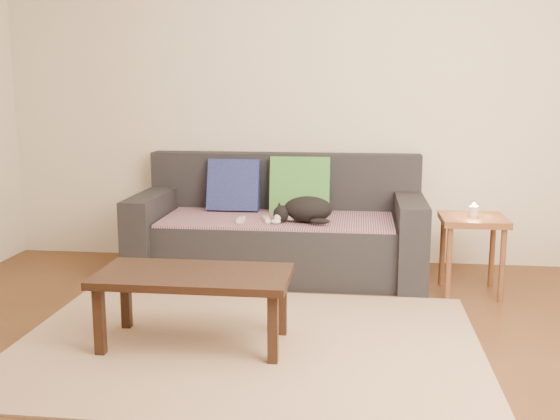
{
  "coord_description": "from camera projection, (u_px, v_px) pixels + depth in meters",
  "views": [
    {
      "loc": [
        0.58,
        -3.15,
        1.37
      ],
      "look_at": [
        0.05,
        1.2,
        0.55
      ],
      "focal_mm": 42.0,
      "sensor_mm": 36.0,
      "label": 1
    }
  ],
  "objects": [
    {
      "name": "sofa",
      "position": [
        279.0,
        232.0,
        4.87
      ],
      "size": [
        2.1,
        0.94,
        0.87
      ],
      "color": "#232328",
      "rests_on": "ground"
    },
    {
      "name": "cushion_green",
      "position": [
        300.0,
        187.0,
        4.96
      ],
      "size": [
        0.45,
        0.19,
        0.46
      ],
      "primitive_type": "cube",
      "rotation": [
        -0.17,
        0.0,
        0.0
      ],
      "color": "#0E5B45",
      "rests_on": "throw_blanket"
    },
    {
      "name": "cat",
      "position": [
        305.0,
        210.0,
        4.59
      ],
      "size": [
        0.47,
        0.37,
        0.18
      ],
      "rotation": [
        0.0,
        0.0,
        -0.37
      ],
      "color": "black",
      "rests_on": "throw_blanket"
    },
    {
      "name": "rug",
      "position": [
        247.0,
        344.0,
        3.54
      ],
      "size": [
        2.5,
        1.8,
        0.01
      ],
      "primitive_type": "cube",
      "color": "tan",
      "rests_on": "ground"
    },
    {
      "name": "wii_remote_a",
      "position": [
        267.0,
        220.0,
        4.62
      ],
      "size": [
        0.08,
        0.15,
        0.03
      ],
      "primitive_type": "cube",
      "rotation": [
        0.0,
        0.0,
        1.86
      ],
      "color": "white",
      "rests_on": "throw_blanket"
    },
    {
      "name": "throw_blanket",
      "position": [
        278.0,
        219.0,
        4.76
      ],
      "size": [
        1.66,
        0.74,
        0.02
      ],
      "primitive_type": "cube",
      "color": "#40294E",
      "rests_on": "sofa"
    },
    {
      "name": "candle",
      "position": [
        474.0,
        211.0,
        4.34
      ],
      "size": [
        0.06,
        0.06,
        0.09
      ],
      "color": "beige",
      "rests_on": "side_table"
    },
    {
      "name": "cushion_navy",
      "position": [
        234.0,
        186.0,
        5.02
      ],
      "size": [
        0.4,
        0.21,
        0.41
      ],
      "primitive_type": "cube",
      "rotation": [
        -0.3,
        0.0,
        0.0
      ],
      "color": "navy",
      "rests_on": "throw_blanket"
    },
    {
      "name": "ground",
      "position": [
        242.0,
        356.0,
        3.39
      ],
      "size": [
        4.5,
        4.5,
        0.0
      ],
      "primitive_type": "plane",
      "color": "brown",
      "rests_on": "ground"
    },
    {
      "name": "wii_remote_b",
      "position": [
        241.0,
        220.0,
        4.61
      ],
      "size": [
        0.04,
        0.15,
        0.03
      ],
      "primitive_type": "cube",
      "rotation": [
        0.0,
        0.0,
        1.54
      ],
      "color": "white",
      "rests_on": "throw_blanket"
    },
    {
      "name": "side_table",
      "position": [
        473.0,
        230.0,
        4.36
      ],
      "size": [
        0.42,
        0.42,
        0.53
      ],
      "color": "brown",
      "rests_on": "ground"
    },
    {
      "name": "coffee_table",
      "position": [
        194.0,
        282.0,
        3.47
      ],
      "size": [
        1.02,
        0.51,
        0.41
      ],
      "color": "#311D13",
      "rests_on": "rug"
    },
    {
      "name": "back_wall",
      "position": [
        286.0,
        97.0,
        5.11
      ],
      "size": [
        4.5,
        0.04,
        2.6
      ],
      "primitive_type": "cube",
      "color": "beige",
      "rests_on": "ground"
    }
  ]
}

